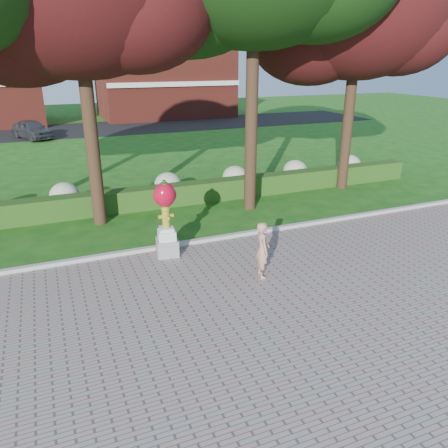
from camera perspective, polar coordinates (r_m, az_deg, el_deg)
ground at (r=10.85m, az=-0.85°, el=-8.89°), size 100.00×100.00×0.00m
walkway at (r=7.97m, az=10.67°, el=-21.97°), size 40.00×14.00×0.04m
curb at (r=13.36m, az=-5.61°, el=-2.64°), size 40.00×0.18×0.15m
lawn_hedge at (r=16.89m, az=-9.67°, el=3.42°), size 24.00×0.70×0.80m
hydrangea_row at (r=17.90m, az=-8.66°, el=4.99°), size 20.10×1.10×0.99m
street at (r=37.31m, az=-17.27°, el=11.73°), size 50.00×8.00×0.02m
building_right at (r=44.32m, az=-7.83°, el=17.92°), size 12.00×8.00×6.40m
tree_far_right at (r=19.44m, az=16.78°, el=24.77°), size 7.88×6.72×10.21m
hydrant_sculpture at (r=12.35m, az=-7.60°, el=0.98°), size 0.69×0.69×2.23m
woman at (r=11.22m, az=5.04°, el=-3.39°), size 0.45×0.60×1.50m
parked_car at (r=34.10m, az=-23.80°, el=11.25°), size 3.00×4.13×1.31m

